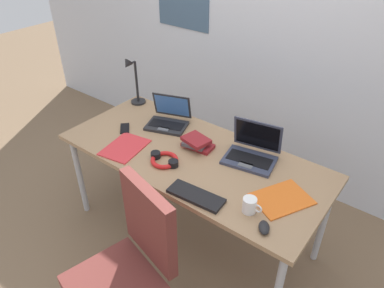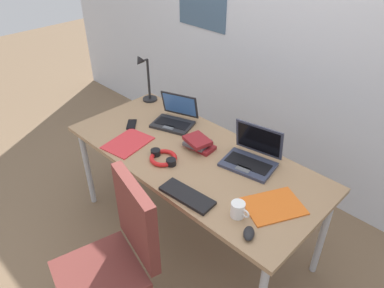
# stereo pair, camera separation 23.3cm
# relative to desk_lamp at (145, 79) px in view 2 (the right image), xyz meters

# --- Properties ---
(ground_plane) EXTENTS (12.00, 12.00, 0.00)m
(ground_plane) POSITION_rel_desk_lamp_xyz_m (0.80, -0.28, -0.94)
(ground_plane) COLOR #7A6047
(wall_back) EXTENTS (6.00, 0.13, 2.60)m
(wall_back) POSITION_rel_desk_lamp_xyz_m (0.80, 0.82, 0.36)
(wall_back) COLOR silver
(wall_back) RESTS_ON ground_plane
(desk) EXTENTS (1.80, 0.80, 0.74)m
(desk) POSITION_rel_desk_lamp_xyz_m (0.80, -0.28, -0.25)
(desk) COLOR #9E7A56
(desk) RESTS_ON ground_plane
(desk_lamp) EXTENTS (0.12, 0.18, 0.40)m
(desk_lamp) POSITION_rel_desk_lamp_xyz_m (0.00, 0.00, 0.00)
(desk_lamp) COLOR black
(desk_lamp) RESTS_ON desk
(laptop_front_left) EXTENTS (0.36, 0.32, 0.24)m
(laptop_front_left) POSITION_rel_desk_lamp_xyz_m (1.13, -0.08, -0.15)
(laptop_front_left) COLOR #33384C
(laptop_front_left) RESTS_ON desk
(laptop_front_right) EXTENTS (0.36, 0.33, 0.21)m
(laptop_front_right) POSITION_rel_desk_lamp_xyz_m (0.43, -0.08, -0.15)
(laptop_front_right) COLOR #232326
(laptop_front_right) RESTS_ON desk
(external_keyboard) EXTENTS (0.34, 0.15, 0.02)m
(external_keyboard) POSITION_rel_desk_lamp_xyz_m (1.07, -0.59, -0.19)
(external_keyboard) COLOR black
(external_keyboard) RESTS_ON desk
(computer_mouse) EXTENTS (0.10, 0.11, 0.03)m
(computer_mouse) POSITION_rel_desk_lamp_xyz_m (1.49, -0.58, -0.18)
(computer_mouse) COLOR black
(computer_mouse) RESTS_ON desk
(cell_phone) EXTENTS (0.14, 0.14, 0.01)m
(cell_phone) POSITION_rel_desk_lamp_xyz_m (0.22, -0.33, -0.19)
(cell_phone) COLOR black
(cell_phone) RESTS_ON desk
(headphones) EXTENTS (0.21, 0.18, 0.04)m
(headphones) POSITION_rel_desk_lamp_xyz_m (0.71, -0.45, -0.18)
(headphones) COLOR red
(headphones) RESTS_ON desk
(book_stack) EXTENTS (0.22, 0.17, 0.08)m
(book_stack) POSITION_rel_desk_lamp_xyz_m (0.78, -0.19, -0.16)
(book_stack) COLOR maroon
(book_stack) RESTS_ON desk
(paper_folder_far_corner) EXTENTS (0.28, 0.34, 0.01)m
(paper_folder_far_corner) POSITION_rel_desk_lamp_xyz_m (0.40, -0.50, -0.19)
(paper_folder_far_corner) COLOR red
(paper_folder_far_corner) RESTS_ON desk
(paper_folder_near_mouse) EXTENTS (0.35, 0.38, 0.01)m
(paper_folder_near_mouse) POSITION_rel_desk_lamp_xyz_m (1.46, -0.31, -0.19)
(paper_folder_near_mouse) COLOR orange
(paper_folder_near_mouse) RESTS_ON desk
(coffee_mug) EXTENTS (0.11, 0.08, 0.09)m
(coffee_mug) POSITION_rel_desk_lamp_xyz_m (1.37, -0.51, -0.15)
(coffee_mug) COLOR white
(coffee_mug) RESTS_ON desk
(office_chair) EXTENTS (0.54, 0.59, 0.97)m
(office_chair) POSITION_rel_desk_lamp_xyz_m (0.95, -1.06, -0.54)
(office_chair) COLOR black
(office_chair) RESTS_ON ground_plane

